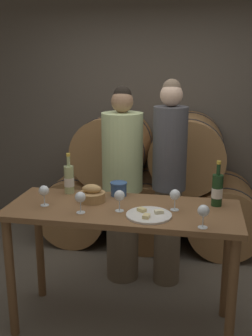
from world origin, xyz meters
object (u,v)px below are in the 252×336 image
object	(u,v)px
person_right	(169,182)
cheese_plate	(149,215)
wine_glass_far_left	(44,191)
wine_bottle_white	(69,179)
wine_glass_center	(119,196)
person_left	(122,186)
wine_bottle_red	(217,190)
bread_basket	(92,195)
wine_glass_far_right	(203,211)
tasting_table	(123,227)
wine_glass_left	(80,198)
wine_glass_right	(175,195)
blue_crock	(119,188)

from	to	relation	value
person_right	cheese_plate	distance (m)	0.81
wine_glass_far_left	person_right	bearing A→B (deg)	42.65
wine_glass_far_left	wine_bottle_white	bearing A→B (deg)	74.55
person_right	wine_glass_center	size ratio (longest dim) A/B	12.16
person_left	wine_bottle_red	world-z (taller)	person_left
bread_basket	wine_glass_far_right	xyz separation A→B (m)	(0.79, -0.33, 0.06)
person_left	person_right	size ratio (longest dim) A/B	0.97
tasting_table	wine_bottle_white	world-z (taller)	wine_bottle_white
bread_basket	wine_glass_center	xyz separation A→B (m)	(0.23, -0.15, 0.06)
tasting_table	wine_glass_center	size ratio (longest dim) A/B	11.01
wine_glass_left	wine_glass_right	distance (m)	0.64
cheese_plate	wine_glass_left	size ratio (longest dim) A/B	2.04
blue_crock	wine_glass_far_right	size ratio (longest dim) A/B	0.86
wine_bottle_white	wine_glass_far_right	bearing A→B (deg)	-25.47
wine_glass_far_right	cheese_plate	bearing A→B (deg)	160.34
person_right	wine_glass_far_left	world-z (taller)	person_right
wine_bottle_red	wine_glass_center	distance (m)	0.69
blue_crock	tasting_table	bearing A→B (deg)	-72.16
wine_glass_right	bread_basket	bearing A→B (deg)	173.76
tasting_table	wine_glass_far_left	distance (m)	0.60
wine_bottle_red	wine_glass_far_left	size ratio (longest dim) A/B	2.20
tasting_table	bread_basket	distance (m)	0.32
tasting_table	wine_glass_left	xyz separation A→B (m)	(-0.26, -0.15, 0.25)
tasting_table	person_left	xyz separation A→B (m)	(-0.14, 0.68, 0.08)
wine_bottle_white	blue_crock	size ratio (longest dim) A/B	2.47
person_right	wine_glass_far_right	bearing A→B (deg)	-73.08
wine_glass_left	wine_bottle_red	bearing A→B (deg)	19.29
person_left	blue_crock	size ratio (longest dim) A/B	13.60
wine_bottle_red	wine_glass_left	xyz separation A→B (m)	(-0.89, -0.31, -0.01)
wine_bottle_red	bread_basket	bearing A→B (deg)	-174.79
person_left	wine_glass_far_left	size ratio (longest dim) A/B	11.76
person_right	wine_glass_far_right	world-z (taller)	person_right
bread_basket	wine_glass_right	bearing A→B (deg)	-6.24
person_left	blue_crock	bearing A→B (deg)	-82.28
person_right	wine_glass_far_left	xyz separation A→B (m)	(-0.81, -0.75, 0.11)
person_right	bread_basket	size ratio (longest dim) A/B	9.41
tasting_table	wine_glass_center	bearing A→B (deg)	-96.06
person_left	wine_bottle_white	xyz separation A→B (m)	(-0.33, -0.45, 0.17)
bread_basket	wine_glass_center	distance (m)	0.29
person_right	wine_bottle_white	distance (m)	0.86
person_left	blue_crock	distance (m)	0.46
wine_glass_far_left	wine_glass_right	xyz separation A→B (m)	(0.90, 0.08, 0.00)
wine_glass_center	person_right	bearing A→B (deg)	70.17
wine_bottle_red	blue_crock	world-z (taller)	wine_bottle_red
cheese_plate	wine_glass_left	bearing A→B (deg)	-176.79
person_left	person_right	distance (m)	0.40
person_left	wine_bottle_white	distance (m)	0.58
tasting_table	cheese_plate	xyz separation A→B (m)	(0.20, -0.12, 0.15)
cheese_plate	wine_glass_center	distance (m)	0.24
wine_glass_far_right	tasting_table	bearing A→B (deg)	155.59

